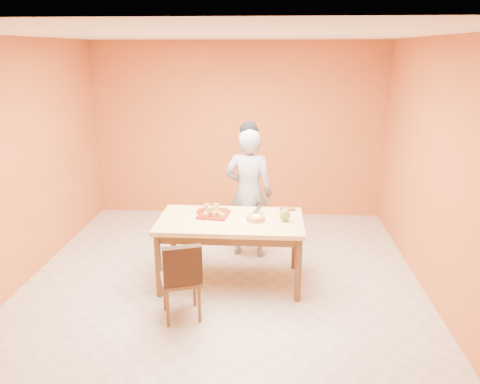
# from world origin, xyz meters

# --- Properties ---
(floor) EXTENTS (5.00, 5.00, 0.00)m
(floor) POSITION_xyz_m (0.00, 0.00, 0.00)
(floor) COLOR beige
(floor) RESTS_ON ground
(ceiling) EXTENTS (5.00, 5.00, 0.00)m
(ceiling) POSITION_xyz_m (0.00, 0.00, 2.70)
(ceiling) COLOR white
(ceiling) RESTS_ON wall_back
(wall_back) EXTENTS (4.50, 0.00, 4.50)m
(wall_back) POSITION_xyz_m (0.00, 2.50, 1.35)
(wall_back) COLOR #D26530
(wall_back) RESTS_ON floor
(wall_left) EXTENTS (0.00, 5.00, 5.00)m
(wall_left) POSITION_xyz_m (-2.25, 0.00, 1.35)
(wall_left) COLOR #D26530
(wall_left) RESTS_ON floor
(wall_right) EXTENTS (0.00, 5.00, 5.00)m
(wall_right) POSITION_xyz_m (2.25, 0.00, 1.35)
(wall_right) COLOR #D26530
(wall_right) RESTS_ON floor
(dining_table) EXTENTS (1.60, 0.90, 0.76)m
(dining_table) POSITION_xyz_m (0.09, 0.14, 0.67)
(dining_table) COLOR #E9C77A
(dining_table) RESTS_ON floor
(dining_chair) EXTENTS (0.49, 0.54, 0.83)m
(dining_chair) POSITION_xyz_m (-0.33, -0.64, 0.43)
(dining_chair) COLOR brown
(dining_chair) RESTS_ON floor
(pastry_pile) EXTENTS (0.30, 0.30, 0.10)m
(pastry_pile) POSITION_xyz_m (-0.11, 0.25, 0.83)
(pastry_pile) COLOR tan
(pastry_pile) RESTS_ON pastry_platter
(person) EXTENTS (0.65, 0.47, 1.66)m
(person) POSITION_xyz_m (0.26, 0.91, 0.83)
(person) COLOR gray
(person) RESTS_ON floor
(pastry_platter) EXTENTS (0.38, 0.38, 0.02)m
(pastry_platter) POSITION_xyz_m (-0.11, 0.25, 0.77)
(pastry_platter) COLOR maroon
(pastry_platter) RESTS_ON dining_table
(red_dinner_plate) EXTENTS (0.28, 0.28, 0.02)m
(red_dinner_plate) POSITION_xyz_m (-0.18, 0.35, 0.77)
(red_dinner_plate) COLOR maroon
(red_dinner_plate) RESTS_ON dining_table
(white_cake_plate) EXTENTS (0.37, 0.37, 0.01)m
(white_cake_plate) POSITION_xyz_m (0.37, 0.08, 0.77)
(white_cake_plate) COLOR white
(white_cake_plate) RESTS_ON dining_table
(sponge_cake) EXTENTS (0.28, 0.28, 0.05)m
(sponge_cake) POSITION_xyz_m (0.37, 0.08, 0.80)
(sponge_cake) COLOR orange
(sponge_cake) RESTS_ON white_cake_plate
(cake_server) EXTENTS (0.12, 0.30, 0.01)m
(cake_server) POSITION_xyz_m (0.38, 0.26, 0.83)
(cake_server) COLOR white
(cake_server) RESTS_ON sponge_cake
(egg_ornament) EXTENTS (0.11, 0.09, 0.14)m
(egg_ornament) POSITION_xyz_m (0.69, 0.12, 0.83)
(egg_ornament) COLOR olive
(egg_ornament) RESTS_ON dining_table
(magenta_glass) EXTENTS (0.09, 0.09, 0.10)m
(magenta_glass) POSITION_xyz_m (0.67, 0.30, 0.81)
(magenta_glass) COLOR #C31D54
(magenta_glass) RESTS_ON dining_table
(checker_tin) EXTENTS (0.10, 0.10, 0.03)m
(checker_tin) POSITION_xyz_m (0.77, 0.49, 0.77)
(checker_tin) COLOR #321D0D
(checker_tin) RESTS_ON dining_table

